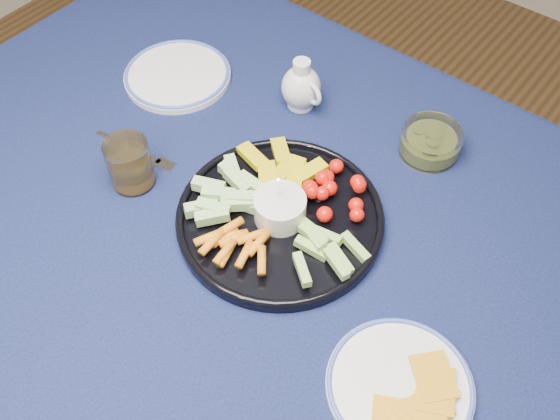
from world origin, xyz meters
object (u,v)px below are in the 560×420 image
Objects in this scene: juice_tumbler at (130,166)px; side_plate_extra at (177,75)px; crudite_platter at (279,215)px; dining_table at (310,299)px; pickle_bowl at (430,143)px; cheese_plate at (400,385)px; creamer_pitcher at (301,87)px.

side_plate_extra is (-0.13, 0.24, -0.03)m from juice_tumbler.
crudite_platter is at bearing -22.23° from side_plate_extra.
pickle_bowl is at bearing 87.56° from dining_table.
juice_tumbler reaches higher than cheese_plate.
dining_table is 8.01× the size of side_plate_extra.
crudite_platter is 1.68× the size of cheese_plate.
crudite_platter is 0.31m from pickle_bowl.
creamer_pitcher is at bearing 71.66° from juice_tumbler.
crudite_platter is 3.82× the size of juice_tumbler.
side_plate_extra is at bearing -164.66° from pickle_bowl.
pickle_bowl is at bearing 115.16° from cheese_plate.
side_plate_extra is (-0.49, -0.13, -0.01)m from pickle_bowl.
pickle_bowl is at bearing 9.84° from creamer_pitcher.
cheese_plate is 0.55m from juice_tumbler.
side_plate_extra is at bearing 118.19° from juice_tumbler.
juice_tumbler is (-0.55, 0.03, 0.03)m from cheese_plate.
pickle_bowl is (0.11, 0.29, 0.00)m from crudite_platter.
creamer_pitcher is 0.25m from side_plate_extra.
creamer_pitcher is (-0.14, 0.24, 0.02)m from crudite_platter.
crudite_platter is at bearing 157.75° from dining_table.
dining_table is 0.37m from juice_tumbler.
cheese_plate reaches higher than dining_table.
juice_tumbler is at bearing -61.81° from side_plate_extra.
pickle_bowl is (0.01, 0.33, 0.11)m from dining_table.
creamer_pitcher is (-0.24, 0.28, 0.13)m from dining_table.
pickle_bowl is 0.52m from juice_tumbler.
cheese_plate reaches higher than side_plate_extra.
side_plate_extra is at bearing -159.12° from creamer_pitcher.
crudite_platter is 0.32m from cheese_plate.
side_plate_extra is at bearing 157.77° from dining_table.
crudite_platter reaches higher than dining_table.
dining_table is 19.03× the size of juice_tumbler.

